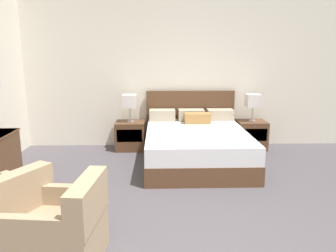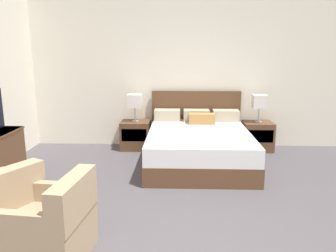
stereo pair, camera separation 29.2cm
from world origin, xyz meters
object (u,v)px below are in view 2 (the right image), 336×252
(nightstand_right, at_px, (257,136))
(table_lamp_left, at_px, (135,101))
(nightstand_left, at_px, (136,135))
(bed, at_px, (198,144))
(table_lamp_right, at_px, (259,102))
(armchair_companion, at_px, (50,229))

(nightstand_right, height_order, table_lamp_left, table_lamp_left)
(table_lamp_left, bearing_deg, nightstand_left, -90.00)
(bed, relative_size, table_lamp_left, 4.20)
(bed, xyz_separation_m, table_lamp_right, (1.13, 0.74, 0.60))
(bed, bearing_deg, nightstand_left, 146.69)
(nightstand_left, height_order, armchair_companion, armchair_companion)
(nightstand_left, relative_size, table_lamp_left, 1.06)
(bed, bearing_deg, table_lamp_left, 146.64)
(armchair_companion, bearing_deg, table_lamp_right, 53.29)
(nightstand_left, xyz_separation_m, nightstand_right, (2.26, 0.00, 0.00))
(bed, height_order, armchair_companion, bed)
(nightstand_right, height_order, table_lamp_right, table_lamp_right)
(bed, distance_m, table_lamp_right, 1.48)
(bed, distance_m, armchair_companion, 3.01)
(nightstand_left, bearing_deg, armchair_companion, -94.73)
(nightstand_right, relative_size, armchair_companion, 0.70)
(armchair_companion, bearing_deg, nightstand_right, 53.28)
(nightstand_left, distance_m, nightstand_right, 2.26)
(nightstand_left, distance_m, table_lamp_left, 0.64)
(table_lamp_right, bearing_deg, bed, -146.61)
(nightstand_right, bearing_deg, table_lamp_right, 90.00)
(table_lamp_right, distance_m, armchair_companion, 4.29)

